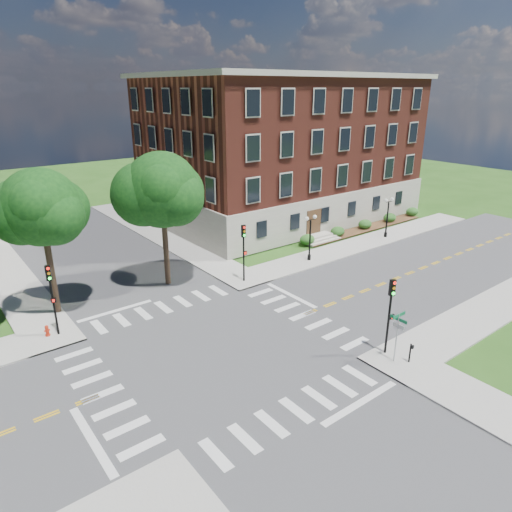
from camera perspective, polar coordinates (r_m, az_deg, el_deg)
ground at (r=28.85m, az=-4.87°, el=-11.52°), size 160.00×160.00×0.00m
road_ew at (r=28.84m, az=-4.87°, el=-11.51°), size 90.00×12.00×0.01m
road_ns at (r=28.84m, az=-4.87°, el=-11.51°), size 12.00×90.00×0.01m
sidewalk_ne at (r=48.40m, az=0.39°, el=2.14°), size 34.00×34.00×0.12m
crosswalk_east at (r=32.74m, az=5.81°, el=-7.41°), size 2.20×10.20×0.02m
stop_bar_east at (r=35.68m, az=4.38°, el=-4.92°), size 0.40×5.50×0.00m
main_building at (r=56.98m, az=3.19°, el=13.42°), size 30.60×22.40×16.50m
shrub_row at (r=53.21m, az=13.41°, el=3.20°), size 18.00×2.00×1.30m
tree_c at (r=33.36m, az=-25.32°, el=5.48°), size 5.21×5.21×10.26m
tree_d at (r=35.79m, az=-11.71°, el=8.05°), size 5.84×5.84×10.65m
traffic_signal_se at (r=27.81m, az=16.44°, el=-6.13°), size 0.38×0.45×4.80m
traffic_signal_ne at (r=36.78m, az=-1.54°, el=1.29°), size 0.33×0.37×4.80m
traffic_signal_nw at (r=31.42m, az=-24.20°, el=-4.02°), size 0.38×0.45×4.80m
twin_lamp_west at (r=41.89m, az=6.78°, el=2.60°), size 1.36×0.36×4.23m
twin_lamp_east at (r=50.20m, az=16.11°, el=4.93°), size 1.36×0.36×4.23m
street_sign_pole at (r=27.51m, az=17.29°, el=-8.59°), size 1.10×1.10×3.10m
push_button_post at (r=28.43m, az=18.74°, el=-11.29°), size 0.14×0.21×1.20m
fire_hydrant at (r=32.64m, az=-24.65°, el=-8.51°), size 0.35×0.35×0.75m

